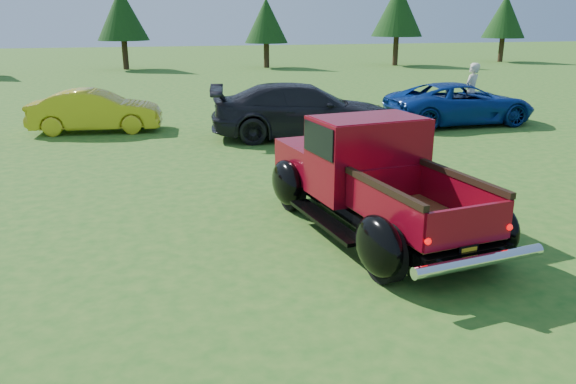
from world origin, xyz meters
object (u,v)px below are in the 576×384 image
Objects in this scene: tree_east at (398,10)px; show_car_blue at (460,103)px; tree_mid_left at (122,14)px; spectator at (471,91)px; show_car_yellow at (96,111)px; show_car_grey at (304,111)px; tree_far_east at (505,16)px; tree_mid_right at (266,21)px; pickup_truck at (366,175)px.

tree_east reaches higher than show_car_blue.
tree_mid_left reaches higher than spectator.
show_car_yellow is 0.72× the size of show_car_grey.
tree_east is 21.65m from spectator.
spectator is (-15.80, -21.37, -2.33)m from tree_far_east.
show_car_blue is at bearing -86.09° from tree_mid_right.
tree_mid_left reaches higher than tree_mid_right.
show_car_yellow is at bearing 76.53° from show_car_grey.
tree_mid_left is at bearing 90.10° from pickup_truck.
tree_far_east reaches higher than spectator.
tree_mid_left is 18.06m from tree_east.
show_car_grey is (-12.84, -21.71, -2.91)m from tree_east.
show_car_yellow is at bearing -133.59° from tree_east.
show_car_blue reaches higher than show_car_yellow.
tree_far_east reaches higher than show_car_grey.
tree_east is 25.39m from show_car_grey.
spectator is (11.20, -21.87, -2.47)m from tree_mid_left.
spectator reaches higher than show_car_blue.
tree_mid_right is 0.86× the size of show_car_grey.
tree_mid_right is 2.41× the size of spectator.
show_car_blue is 2.53× the size of spectator.
tree_mid_right is 21.08m from spectator.
pickup_truck reaches higher than show_car_blue.
show_car_yellow is 11.08m from show_car_blue.
tree_mid_right is (9.00, -1.00, -0.41)m from tree_mid_left.
tree_mid_right is at bearing -178.41° from tree_far_east.
tree_mid_right reaches higher than show_car_yellow.
show_car_yellow is 6.10m from show_car_grey.
tree_mid_left is 23.92m from show_car_grey.
tree_east is 1.17× the size of show_car_blue.
tree_mid_right is 21.66m from show_car_blue.
show_car_grey is at bearing -99.80° from tree_mid_right.
tree_mid_right is 22.65m from show_car_grey.
tree_mid_left is 27.00m from tree_far_east.
spectator is at bearing -108.46° from tree_east.
tree_far_east is at bearing 1.59° from tree_mid_right.
tree_far_east is 26.68m from spectator.
tree_far_east is at bearing 6.34° from tree_east.
pickup_truck reaches higher than show_car_yellow.
show_car_yellow is (-0.50, -20.93, -2.77)m from tree_mid_left.
tree_east reaches higher than show_car_yellow.
tree_east is (18.00, -1.50, 0.27)m from tree_mid_left.
show_car_yellow is at bearing -91.37° from tree_mid_left.
tree_far_east is at bearing 44.58° from pickup_truck.
pickup_truck is (4.20, -30.13, -2.55)m from tree_mid_left.
show_car_grey reaches higher than show_car_blue.
show_car_blue is (5.30, 0.72, -0.10)m from show_car_grey.
show_car_grey reaches higher than show_car_yellow.
tree_east is at bearing -4.76° from tree_mid_left.
tree_far_east reaches higher than show_car_yellow.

